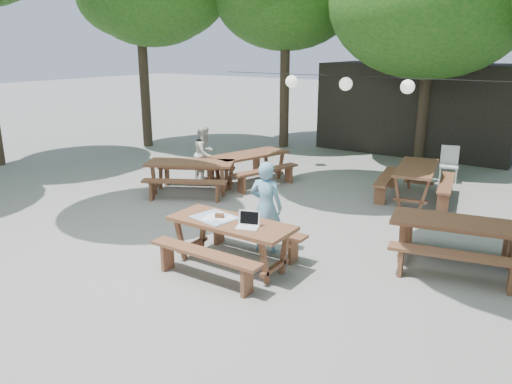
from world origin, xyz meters
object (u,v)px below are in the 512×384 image
(main_picnic_table, at_px, (231,243))
(picnic_table_nw, at_px, (191,177))
(second_person, at_px, (205,154))
(woman, at_px, (266,207))
(plastic_chair, at_px, (448,171))

(main_picnic_table, bearing_deg, picnic_table_nw, 139.46)
(second_person, bearing_deg, picnic_table_nw, -166.82)
(main_picnic_table, relative_size, picnic_table_nw, 0.83)
(main_picnic_table, relative_size, woman, 1.29)
(picnic_table_nw, relative_size, woman, 1.56)
(second_person, bearing_deg, plastic_chair, -65.65)
(plastic_chair, bearing_deg, woman, -116.71)
(main_picnic_table, relative_size, plastic_chair, 2.22)
(picnic_table_nw, height_order, second_person, second_person)
(woman, bearing_deg, main_picnic_table, 71.05)
(picnic_table_nw, xyz_separation_m, woman, (3.33, -1.92, 0.39))
(picnic_table_nw, distance_m, woman, 3.87)
(main_picnic_table, bearing_deg, plastic_chair, 77.72)
(picnic_table_nw, bearing_deg, main_picnic_table, -68.84)
(second_person, xyz_separation_m, plastic_chair, (5.21, 3.40, -0.45))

